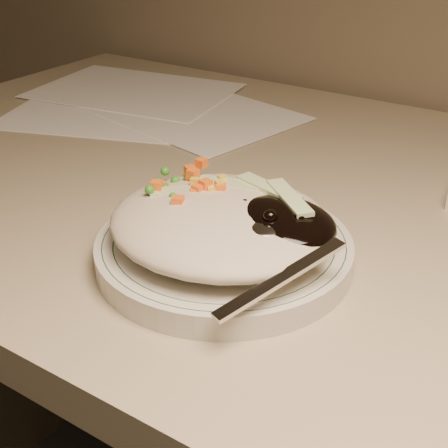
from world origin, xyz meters
The scene contains 5 objects.
desk centered at (0.00, 1.38, 0.54)m, with size 1.40×0.70×0.74m.
plate centered at (-0.08, 1.21, 0.75)m, with size 0.22×0.22×0.02m, color beige.
plate_rim centered at (-0.08, 1.21, 0.76)m, with size 0.21×0.21×0.00m.
meal centered at (-0.08, 1.21, 0.78)m, with size 0.21×0.19×0.05m.
papers centered at (-0.42, 1.52, 0.74)m, with size 0.47×0.37×0.00m.
Camera 1 is at (0.17, 0.83, 1.03)m, focal length 50.00 mm.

